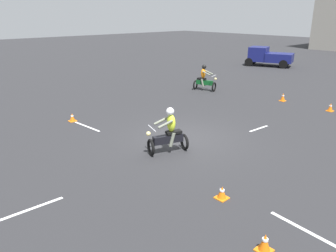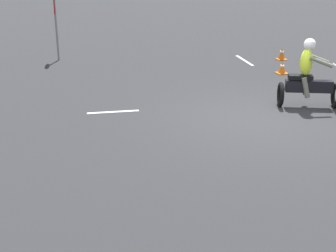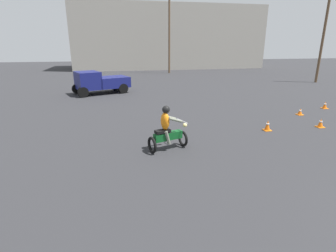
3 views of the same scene
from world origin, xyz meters
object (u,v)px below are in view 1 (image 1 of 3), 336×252
at_px(traffic_cone_far_left, 72,117).
at_px(traffic_cone_mid_left, 330,107).
at_px(traffic_cone_far_right, 265,243).
at_px(motorcycle_rider_foreground, 169,133).
at_px(motorcycle_rider_background, 204,79).
at_px(traffic_cone_near_left, 283,97).
at_px(traffic_cone_far_center, 222,193).
at_px(pickup_truck, 268,56).

bearing_deg(traffic_cone_far_left, traffic_cone_mid_left, 55.19).
bearing_deg(traffic_cone_far_right, motorcycle_rider_foreground, 158.83).
distance_m(motorcycle_rider_background, traffic_cone_mid_left, 7.62).
distance_m(traffic_cone_near_left, traffic_cone_mid_left, 2.67).
bearing_deg(traffic_cone_far_left, traffic_cone_far_center, -0.87).
xyz_separation_m(motorcycle_rider_foreground, pickup_truck, (-8.72, 20.52, 0.20)).
xyz_separation_m(traffic_cone_mid_left, traffic_cone_far_left, (-7.29, -10.49, -0.02)).
height_order(traffic_cone_near_left, traffic_cone_far_center, traffic_cone_near_left).
xyz_separation_m(motorcycle_rider_background, pickup_truck, (-2.89, 12.13, 0.20)).
xyz_separation_m(motorcycle_rider_background, traffic_cone_far_right, (10.99, -10.39, -0.52)).
height_order(pickup_truck, traffic_cone_far_left, pickup_truck).
xyz_separation_m(pickup_truck, traffic_cone_far_center, (11.97, -21.55, -0.75)).
height_order(motorcycle_rider_foreground, motorcycle_rider_background, same).
distance_m(motorcycle_rider_foreground, pickup_truck, 22.29).
bearing_deg(traffic_cone_mid_left, motorcycle_rider_foreground, -99.91).
xyz_separation_m(traffic_cone_far_right, traffic_cone_far_left, (-10.77, 1.10, -0.02)).
bearing_deg(traffic_cone_mid_left, traffic_cone_far_right, -73.27).
bearing_deg(traffic_cone_mid_left, pickup_truck, 133.56).
relative_size(traffic_cone_far_right, traffic_cone_far_left, 1.11).
height_order(traffic_cone_mid_left, traffic_cone_far_center, traffic_cone_mid_left).
height_order(traffic_cone_mid_left, traffic_cone_far_right, traffic_cone_far_right).
height_order(traffic_cone_far_right, traffic_cone_far_left, traffic_cone_far_right).
relative_size(motorcycle_rider_background, traffic_cone_far_left, 4.38).
relative_size(pickup_truck, traffic_cone_far_center, 12.55).
relative_size(motorcycle_rider_foreground, traffic_cone_near_left, 3.58).
relative_size(motorcycle_rider_background, traffic_cone_far_right, 3.96).
bearing_deg(traffic_cone_near_left, motorcycle_rider_foreground, -84.10).
distance_m(motorcycle_rider_foreground, traffic_cone_far_center, 3.45).
height_order(pickup_truck, traffic_cone_mid_left, pickup_truck).
bearing_deg(motorcycle_rider_foreground, traffic_cone_mid_left, -80.75).
xyz_separation_m(traffic_cone_mid_left, traffic_cone_far_right, (3.48, -11.58, 0.00)).
height_order(pickup_truck, traffic_cone_far_right, pickup_truck).
relative_size(traffic_cone_mid_left, traffic_cone_far_right, 0.99).
relative_size(pickup_truck, traffic_cone_mid_left, 10.91).
bearing_deg(traffic_cone_far_left, traffic_cone_near_left, 66.38).
height_order(motorcycle_rider_background, pickup_truck, pickup_truck).
bearing_deg(traffic_cone_mid_left, motorcycle_rider_background, -170.93).
distance_m(traffic_cone_far_right, traffic_cone_far_center, 2.14).
height_order(traffic_cone_far_right, traffic_cone_far_center, traffic_cone_far_right).
relative_size(traffic_cone_near_left, traffic_cone_far_left, 1.22).
bearing_deg(traffic_cone_mid_left, traffic_cone_far_left, -124.81).
xyz_separation_m(traffic_cone_mid_left, traffic_cone_far_center, (1.57, -10.62, -0.03)).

